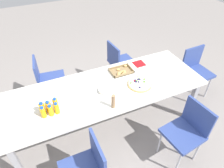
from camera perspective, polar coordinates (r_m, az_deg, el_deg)
The scene contains 18 objects.
ground_plane at distance 3.06m, azimuth -1.47°, elevation -11.49°, with size 12.00×12.00×0.00m, color gray.
party_table at distance 2.56m, azimuth -1.72°, elevation -2.02°, with size 2.54×0.88×0.73m.
chair_far_left at distance 3.21m, azimuth -18.05°, elevation 1.63°, with size 0.44×0.44×0.83m.
chair_end at distance 3.52m, azimuth 22.61°, elevation 4.13°, with size 0.42×0.42×0.83m.
chair_near_right at distance 2.53m, azimuth 20.73°, elevation -11.91°, with size 0.45×0.45×0.83m.
chair_far_right at distance 3.43m, azimuth 2.07°, elevation 6.56°, with size 0.43×0.43×0.83m.
chair_near_left at distance 2.14m, azimuth -6.96°, elevation -22.34°, with size 0.40×0.40×0.83m.
juice_bottle_0 at distance 2.26m, azimuth -19.01°, elevation -7.58°, with size 0.06×0.06×0.14m.
juice_bottle_1 at distance 2.25m, azimuth -17.06°, elevation -7.20°, with size 0.05×0.05×0.14m.
juice_bottle_2 at distance 2.26m, azimuth -15.45°, elevation -6.66°, with size 0.05×0.05×0.15m.
juice_bottle_3 at distance 2.31m, azimuth -19.23°, elevation -6.43°, with size 0.06×0.06×0.14m.
juice_bottle_4 at distance 2.31m, azimuth -17.64°, elevation -6.11°, with size 0.06×0.06×0.14m.
juice_bottle_5 at distance 2.31m, azimuth -15.74°, elevation -5.41°, with size 0.05×0.05×0.15m.
fruit_pizza at distance 2.58m, azimuth 7.82°, elevation 0.02°, with size 0.31×0.31×0.05m.
snack_tray at distance 2.78m, azimuth 2.67°, elevation 3.66°, with size 0.31×0.21×0.04m.
plate_stack at distance 2.46m, azimuth -1.84°, elevation -1.76°, with size 0.17×0.17×0.04m.
napkin_stack at distance 2.97m, azimuth 7.72°, elevation 5.74°, with size 0.15×0.15×0.01m, color red.
cardboard_tube at distance 2.22m, azimuth 0.38°, elevation -4.97°, with size 0.04×0.04×0.18m, color #9E7A56.
Camera 1 is at (-0.71, -1.77, 2.39)m, focal length 32.15 mm.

